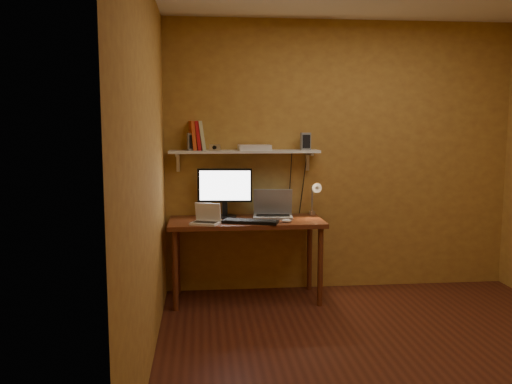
{
  "coord_description": "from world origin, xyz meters",
  "views": [
    {
      "loc": [
        -1.35,
        -3.57,
        1.62
      ],
      "look_at": [
        -0.87,
        1.18,
        1.02
      ],
      "focal_mm": 38.0,
      "sensor_mm": 36.0,
      "label": 1
    }
  ],
  "objects": [
    {
      "name": "speaker_right",
      "position": [
        -0.37,
        1.48,
        1.46
      ],
      "size": [
        0.09,
        0.09,
        0.16
      ],
      "primitive_type": "cube",
      "rotation": [
        0.0,
        0.0,
        0.0
      ],
      "color": "gray",
      "rests_on": "wall_shelf"
    },
    {
      "name": "wall_shelf",
      "position": [
        -0.95,
        1.47,
        1.36
      ],
      "size": [
        1.4,
        0.25,
        0.21
      ],
      "color": "silver",
      "rests_on": "room"
    },
    {
      "name": "desk",
      "position": [
        -0.95,
        1.28,
        0.66
      ],
      "size": [
        1.4,
        0.6,
        0.75
      ],
      "color": "maroon",
      "rests_on": "ground"
    },
    {
      "name": "shelf_camera",
      "position": [
        -1.23,
        1.41,
        1.4
      ],
      "size": [
        0.1,
        0.06,
        0.06
      ],
      "color": "silver",
      "rests_on": "wall_shelf"
    },
    {
      "name": "router",
      "position": [
        -0.86,
        1.46,
        1.4
      ],
      "size": [
        0.31,
        0.21,
        0.05
      ],
      "primitive_type": "cube",
      "rotation": [
        0.0,
        0.0,
        0.03
      ],
      "color": "white",
      "rests_on": "wall_shelf"
    },
    {
      "name": "monitor",
      "position": [
        -1.14,
        1.43,
        1.01
      ],
      "size": [
        0.51,
        0.23,
        0.46
      ],
      "rotation": [
        0.0,
        0.0,
        -0.1
      ],
      "color": "black",
      "rests_on": "desk"
    },
    {
      "name": "keyboard",
      "position": [
        -0.93,
        1.12,
        0.76
      ],
      "size": [
        0.52,
        0.31,
        0.03
      ],
      "primitive_type": "cube",
      "rotation": [
        0.0,
        0.0,
        -0.31
      ],
      "color": "black",
      "rests_on": "desk"
    },
    {
      "name": "mouse",
      "position": [
        -0.6,
        1.11,
        0.77
      ],
      "size": [
        0.09,
        0.07,
        0.03
      ],
      "primitive_type": "ellipsoid",
      "rotation": [
        0.0,
        0.0,
        -0.15
      ],
      "color": "white",
      "rests_on": "desk"
    },
    {
      "name": "netbook",
      "position": [
        -1.31,
        1.12,
        0.8
      ],
      "size": [
        0.28,
        0.25,
        0.18
      ],
      "rotation": [
        0.0,
        0.0,
        -0.4
      ],
      "color": "white",
      "rests_on": "desk"
    },
    {
      "name": "speaker_left",
      "position": [
        -1.43,
        1.48,
        1.45
      ],
      "size": [
        0.1,
        0.1,
        0.16
      ],
      "primitive_type": "cube",
      "rotation": [
        0.0,
        0.0,
        0.18
      ],
      "color": "gray",
      "rests_on": "wall_shelf"
    },
    {
      "name": "books",
      "position": [
        -1.39,
        1.5,
        1.51
      ],
      "size": [
        0.17,
        0.19,
        0.27
      ],
      "color": "#CB481B",
      "rests_on": "wall_shelf"
    },
    {
      "name": "room",
      "position": [
        0.0,
        0.0,
        1.3
      ],
      "size": [
        3.44,
        3.24,
        2.64
      ],
      "color": "#4F2114",
      "rests_on": "ground"
    },
    {
      "name": "laptop",
      "position": [
        -0.69,
        1.41,
        0.82
      ],
      "size": [
        0.39,
        0.3,
        0.26
      ],
      "rotation": [
        0.0,
        0.0,
        -0.12
      ],
      "color": "gray",
      "rests_on": "desk"
    },
    {
      "name": "desk_lamp",
      "position": [
        -0.29,
        1.41,
        0.96
      ],
      "size": [
        0.09,
        0.23,
        0.38
      ],
      "color": "silver",
      "rests_on": "desk"
    }
  ]
}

